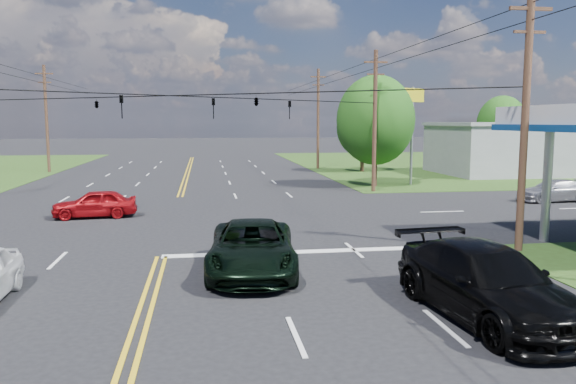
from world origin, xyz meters
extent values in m
plane|color=black|center=(0.00, 12.00, 0.00)|extent=(280.00, 280.00, 0.00)
cube|color=#263D13|center=(35.00, 44.00, 0.00)|extent=(46.00, 48.00, 0.03)
cube|color=silver|center=(5.00, 4.00, 0.00)|extent=(10.00, 0.50, 0.02)
cube|color=gray|center=(30.00, 32.00, 2.20)|extent=(14.00, 10.00, 4.40)
cylinder|color=#A5A5AA|center=(15.00, 4.50, 2.33)|extent=(0.36, 0.36, 4.65)
cylinder|color=#40281B|center=(13.00, 3.00, 4.75)|extent=(0.28, 0.28, 9.50)
cube|color=#40281B|center=(13.00, 3.00, 8.70)|extent=(1.60, 0.12, 0.12)
cube|color=#40281B|center=(13.00, 3.00, 7.90)|extent=(1.20, 0.10, 0.10)
cylinder|color=#40281B|center=(13.00, 21.00, 4.75)|extent=(0.28, 0.28, 9.50)
cube|color=#40281B|center=(13.00, 21.00, 8.70)|extent=(1.60, 0.12, 0.12)
cube|color=#40281B|center=(13.00, 21.00, 7.90)|extent=(1.20, 0.10, 0.10)
cylinder|color=#40281B|center=(-13.00, 40.00, 5.00)|extent=(0.28, 0.28, 10.00)
cube|color=#40281B|center=(-13.00, 40.00, 9.20)|extent=(1.60, 0.12, 0.12)
cube|color=#40281B|center=(-13.00, 40.00, 8.40)|extent=(1.20, 0.10, 0.10)
cylinder|color=#40281B|center=(13.00, 40.00, 5.00)|extent=(0.28, 0.28, 10.00)
cube|color=#40281B|center=(13.00, 40.00, 9.20)|extent=(1.60, 0.12, 0.12)
cube|color=#40281B|center=(13.00, 40.00, 8.40)|extent=(1.20, 0.10, 0.10)
imported|color=black|center=(-2.08, 10.56, 5.42)|extent=(0.17, 0.21, 1.05)
imported|color=black|center=(2.08, 13.44, 5.42)|extent=(0.17, 0.21, 1.05)
imported|color=black|center=(6.50, 16.50, 5.42)|extent=(0.17, 0.21, 1.05)
imported|color=black|center=(-3.90, 14.70, 5.70)|extent=(1.24, 0.26, 0.50)
imported|color=black|center=(3.90, 9.30, 5.70)|extent=(1.24, 0.26, 0.50)
cylinder|color=black|center=(13.00, 10.00, 8.90)|extent=(0.04, 100.00, 0.04)
cylinder|color=black|center=(13.00, 10.00, 8.30)|extent=(0.04, 100.00, 0.04)
cylinder|color=#40281B|center=(14.00, 24.00, 1.65)|extent=(0.36, 0.36, 3.30)
ellipsoid|color=#144412|center=(14.00, 24.00, 4.88)|extent=(5.70, 5.70, 6.60)
cylinder|color=#40281B|center=(16.50, 36.00, 1.43)|extent=(0.36, 0.36, 2.86)
ellipsoid|color=#144412|center=(16.50, 36.00, 4.23)|extent=(4.94, 4.94, 5.72)
cylinder|color=#40281B|center=(34.00, 42.00, 1.54)|extent=(0.36, 0.36, 3.08)
ellipsoid|color=#144412|center=(34.00, 42.00, 4.55)|extent=(5.32, 5.32, 6.16)
imported|color=black|center=(3.00, 1.49, 0.80)|extent=(3.20, 6.02, 1.61)
imported|color=black|center=(8.30, -3.45, 0.88)|extent=(3.11, 6.27, 1.75)
imported|color=maroon|center=(-3.89, 13.00, 0.70)|extent=(4.22, 2.03, 1.39)
imported|color=#A1A1A5|center=(22.28, 14.80, 0.65)|extent=(4.58, 2.05, 1.31)
cylinder|color=#A5A5AA|center=(17.00, 24.53, 3.66)|extent=(0.20, 0.20, 7.31)
cube|color=gold|center=(17.00, 24.53, 6.71)|extent=(1.96, 1.00, 1.01)
camera|label=1|loc=(1.55, -15.83, 4.76)|focal=35.00mm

